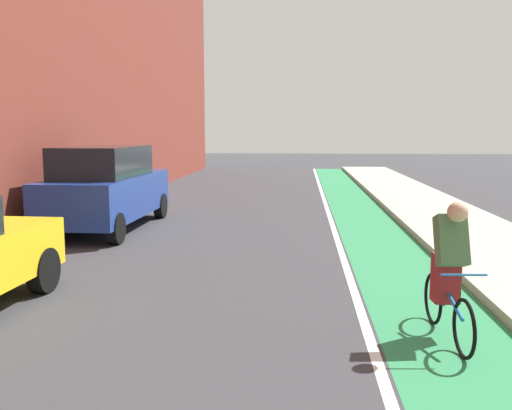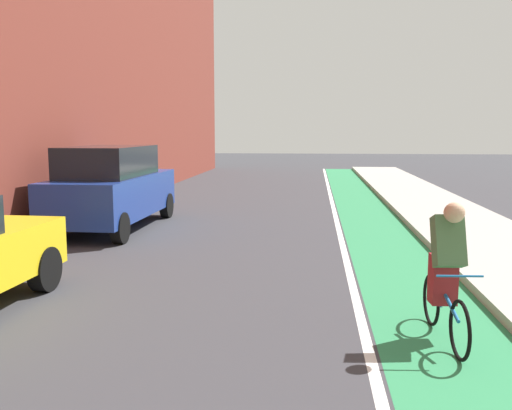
# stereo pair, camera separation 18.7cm
# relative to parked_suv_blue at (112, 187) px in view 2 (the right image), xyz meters

# --- Properties ---
(ground_plane) EXTENTS (90.41, 90.41, 0.00)m
(ground_plane) POSITION_rel_parked_suv_blue_xyz_m (3.02, -0.89, -1.02)
(ground_plane) COLOR #38383D
(bike_lane_paint) EXTENTS (1.60, 41.10, 0.00)m
(bike_lane_paint) POSITION_rel_parked_suv_blue_xyz_m (6.29, 1.11, -1.02)
(bike_lane_paint) COLOR #2D8451
(bike_lane_paint) RESTS_ON ground
(lane_divider_stripe) EXTENTS (0.12, 41.10, 0.00)m
(lane_divider_stripe) POSITION_rel_parked_suv_blue_xyz_m (5.39, 1.11, -1.02)
(lane_divider_stripe) COLOR white
(lane_divider_stripe) RESTS_ON ground
(sidewalk_right) EXTENTS (2.59, 41.10, 0.14)m
(sidewalk_right) POSITION_rel_parked_suv_blue_xyz_m (8.38, 1.11, -0.95)
(sidewalk_right) COLOR #A8A59E
(sidewalk_right) RESTS_ON ground
(parked_suv_blue) EXTENTS (1.87, 4.68, 1.98)m
(parked_suv_blue) POSITION_rel_parked_suv_blue_xyz_m (0.00, 0.00, 0.00)
(parked_suv_blue) COLOR navy
(parked_suv_blue) RESTS_ON ground
(cyclist_trailing) EXTENTS (0.48, 1.68, 1.60)m
(cyclist_trailing) POSITION_rel_parked_suv_blue_xyz_m (6.25, -6.63, -0.21)
(cyclist_trailing) COLOR black
(cyclist_trailing) RESTS_ON ground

